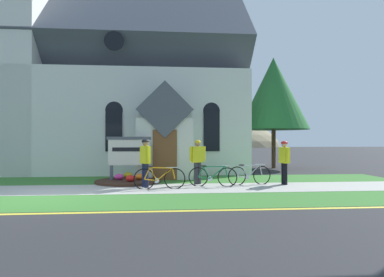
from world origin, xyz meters
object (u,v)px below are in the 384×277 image
at_px(bicycle_silver, 213,176).
at_px(bicycle_orange, 249,175).
at_px(cyclist_in_blue_jersey, 198,158).
at_px(church_sign, 129,153).
at_px(cyclist_in_red_jersey, 284,159).
at_px(cyclist_in_orange_jersey, 145,159).
at_px(bicycle_green, 159,178).
at_px(roadside_conifer, 273,94).

relative_size(bicycle_silver, bicycle_orange, 1.02).
bearing_deg(cyclist_in_blue_jersey, church_sign, 159.83).
xyz_separation_m(church_sign, cyclist_in_blue_jersey, (2.66, -0.98, -0.19)).
distance_m(cyclist_in_red_jersey, cyclist_in_orange_jersey, 5.14).
bearing_deg(church_sign, bicycle_silver, -27.23).
distance_m(church_sign, bicycle_green, 2.57).
distance_m(bicycle_green, roadside_conifer, 11.13).
relative_size(bicycle_orange, roadside_conifer, 0.26).
height_order(church_sign, cyclist_in_red_jersey, church_sign).
height_order(bicycle_orange, cyclist_in_blue_jersey, cyclist_in_blue_jersey).
xyz_separation_m(bicycle_silver, cyclist_in_blue_jersey, (-0.47, 0.64, 0.61)).
height_order(bicycle_silver, bicycle_orange, bicycle_orange).
xyz_separation_m(cyclist_in_red_jersey, roadside_conifer, (2.07, 7.16, 3.52)).
xyz_separation_m(church_sign, cyclist_in_red_jersey, (5.87, -1.38, -0.22)).
xyz_separation_m(bicycle_silver, bicycle_green, (-1.89, -0.49, 0.01)).
height_order(church_sign, bicycle_green, church_sign).
bearing_deg(church_sign, cyclist_in_blue_jersey, -20.17).
relative_size(bicycle_green, cyclist_in_red_jersey, 1.07).
xyz_separation_m(bicycle_silver, roadside_conifer, (4.81, 7.39, 4.10)).
relative_size(bicycle_orange, cyclist_in_orange_jersey, 1.00).
height_order(cyclist_in_blue_jersey, roadside_conifer, roadside_conifer).
bearing_deg(cyclist_in_red_jersey, roadside_conifer, 73.85).
bearing_deg(bicycle_orange, roadside_conifer, 64.50).
bearing_deg(cyclist_in_orange_jersey, bicycle_silver, 0.85).
bearing_deg(bicycle_silver, bicycle_green, -165.46).
height_order(bicycle_orange, cyclist_in_orange_jersey, cyclist_in_orange_jersey).
relative_size(church_sign, bicycle_orange, 1.06).
xyz_separation_m(bicycle_silver, cyclist_in_red_jersey, (2.74, 0.23, 0.58)).
height_order(bicycle_green, cyclist_in_blue_jersey, cyclist_in_blue_jersey).
xyz_separation_m(church_sign, bicycle_green, (1.24, -2.10, -0.79)).
bearing_deg(church_sign, cyclist_in_orange_jersey, -65.74).
bearing_deg(bicycle_green, roadside_conifer, 49.60).
xyz_separation_m(cyclist_in_red_jersey, cyclist_in_blue_jersey, (-3.21, 0.41, 0.03)).
relative_size(church_sign, cyclist_in_blue_jersey, 1.08).
bearing_deg(bicycle_orange, bicycle_green, -166.66).
xyz_separation_m(cyclist_in_orange_jersey, roadside_conifer, (7.20, 7.42, 3.47)).
bearing_deg(roadside_conifer, bicycle_orange, -115.50).
bearing_deg(bicycle_orange, cyclist_in_orange_jersey, -175.03).
height_order(church_sign, cyclist_in_orange_jersey, church_sign).
distance_m(cyclist_in_blue_jersey, roadside_conifer, 9.26).
xyz_separation_m(bicycle_orange, cyclist_in_blue_jersey, (-1.90, 0.34, 0.61)).
bearing_deg(roadside_conifer, cyclist_in_red_jersey, -106.15).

